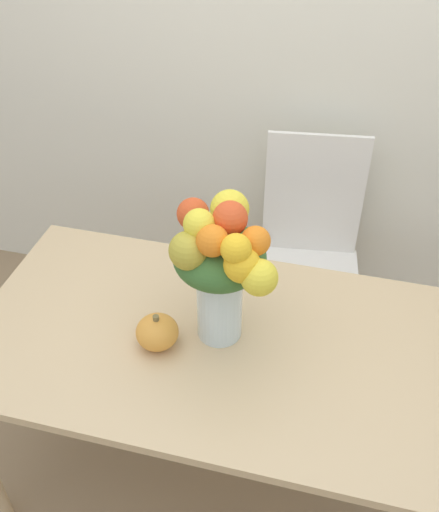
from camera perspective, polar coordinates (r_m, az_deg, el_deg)
ground_plane at (r=2.42m, az=-1.00°, el=-19.74°), size 12.00×12.00×0.00m
wall_back at (r=2.38m, az=5.71°, el=21.39°), size 8.00×0.06×2.70m
dining_table at (r=1.90m, az=-1.21°, el=-9.71°), size 1.44×0.82×0.74m
flower_vase at (r=1.64m, az=0.09°, el=-0.72°), size 0.33×0.31×0.47m
pumpkin at (r=1.78m, az=-5.95°, el=-7.21°), size 0.13×0.13×0.12m
dining_chair_near_window at (r=2.50m, az=8.47°, el=-0.03°), size 0.47×0.47×1.00m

